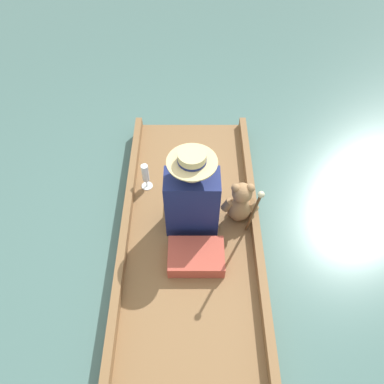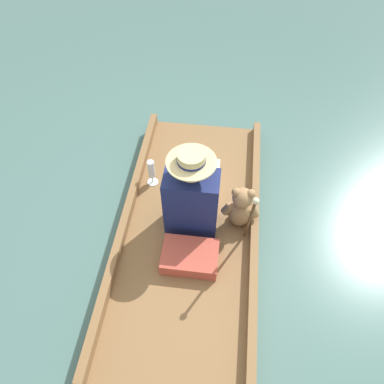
{
  "view_description": "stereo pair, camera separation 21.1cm",
  "coord_description": "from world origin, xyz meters",
  "px_view_note": "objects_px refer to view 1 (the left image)",
  "views": [
    {
      "loc": [
        0.01,
        -1.63,
        2.63
      ],
      "look_at": [
        0.01,
        0.07,
        0.47
      ],
      "focal_mm": 35.0,
      "sensor_mm": 36.0,
      "label": 1
    },
    {
      "loc": [
        0.22,
        -1.62,
        2.63
      ],
      "look_at": [
        0.01,
        0.07,
        0.47
      ],
      "focal_mm": 35.0,
      "sensor_mm": 36.0,
      "label": 2
    }
  ],
  "objects_px": {
    "seated_person": "(192,193)",
    "wine_glass": "(145,174)",
    "teddy_bear": "(240,203)",
    "walking_cane": "(254,210)"
  },
  "relations": [
    {
      "from": "seated_person",
      "to": "wine_glass",
      "type": "xyz_separation_m",
      "value": [
        -0.39,
        0.31,
        -0.13
      ]
    },
    {
      "from": "seated_person",
      "to": "teddy_bear",
      "type": "xyz_separation_m",
      "value": [
        0.38,
        -0.03,
        -0.09
      ]
    },
    {
      "from": "teddy_bear",
      "to": "wine_glass",
      "type": "distance_m",
      "value": 0.84
    },
    {
      "from": "seated_person",
      "to": "walking_cane",
      "type": "relative_size",
      "value": 1.12
    },
    {
      "from": "teddy_bear",
      "to": "walking_cane",
      "type": "distance_m",
      "value": 0.33
    },
    {
      "from": "seated_person",
      "to": "wine_glass",
      "type": "bearing_deg",
      "value": 144.4
    },
    {
      "from": "walking_cane",
      "to": "wine_glass",
      "type": "bearing_deg",
      "value": 145.44
    },
    {
      "from": "teddy_bear",
      "to": "seated_person",
      "type": "bearing_deg",
      "value": 175.28
    },
    {
      "from": "wine_glass",
      "to": "walking_cane",
      "type": "bearing_deg",
      "value": -34.56
    },
    {
      "from": "teddy_bear",
      "to": "walking_cane",
      "type": "relative_size",
      "value": 0.59
    }
  ]
}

